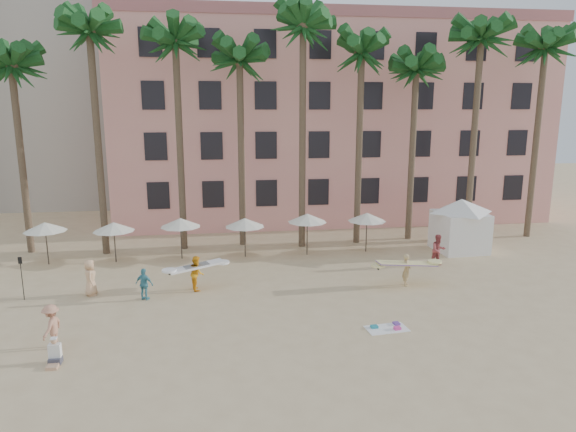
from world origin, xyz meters
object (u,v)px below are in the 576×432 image
(cabana, at_px, (460,220))
(carrier_yellow, at_px, (407,268))
(carrier_white, at_px, (197,272))
(pink_hotel, at_px, (326,123))

(cabana, bearing_deg, carrier_yellow, -134.21)
(cabana, bearing_deg, carrier_white, -163.01)
(pink_hotel, relative_size, cabana, 7.43)
(cabana, relative_size, carrier_white, 1.59)
(pink_hotel, height_order, cabana, pink_hotel)
(cabana, distance_m, carrier_yellow, 8.54)
(carrier_yellow, bearing_deg, carrier_white, 175.53)
(cabana, relative_size, carrier_yellow, 1.43)
(pink_hotel, xyz_separation_m, carrier_white, (-10.83, -19.20, -7.03))
(pink_hotel, relative_size, carrier_yellow, 10.62)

